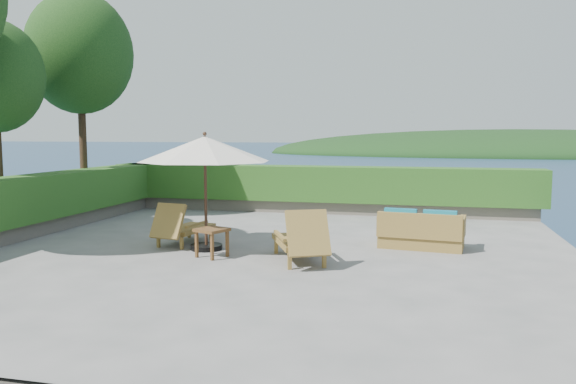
% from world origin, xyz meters
% --- Properties ---
extents(ground, '(12.00, 12.00, 0.00)m').
position_xyz_m(ground, '(0.00, 0.00, 0.00)').
color(ground, gray).
rests_on(ground, ground).
extents(foundation, '(12.00, 12.00, 3.00)m').
position_xyz_m(foundation, '(0.00, 0.00, -1.55)').
color(foundation, '#564F44').
rests_on(foundation, ocean).
extents(offshore_island, '(126.00, 57.60, 12.60)m').
position_xyz_m(offshore_island, '(25.00, 140.00, -3.00)').
color(offshore_island, black).
rests_on(offshore_island, ocean).
extents(planter_wall_far, '(12.00, 0.60, 0.36)m').
position_xyz_m(planter_wall_far, '(0.00, 5.60, 0.18)').
color(planter_wall_far, '#6C6657').
rests_on(planter_wall_far, ground).
extents(planter_wall_left, '(0.60, 12.00, 0.36)m').
position_xyz_m(planter_wall_left, '(-5.60, 0.00, 0.18)').
color(planter_wall_left, '#6C6657').
rests_on(planter_wall_left, ground).
extents(hedge_far, '(12.40, 0.90, 1.00)m').
position_xyz_m(hedge_far, '(0.00, 5.60, 0.85)').
color(hedge_far, '#204814').
rests_on(hedge_far, planter_wall_far).
extents(hedge_left, '(0.90, 12.40, 1.00)m').
position_xyz_m(hedge_left, '(-5.60, 0.00, 0.85)').
color(hedge_left, '#204814').
rests_on(hedge_left, planter_wall_left).
extents(tree_far, '(2.80, 2.80, 6.03)m').
position_xyz_m(tree_far, '(-6.00, 3.20, 4.40)').
color(tree_far, '#3E2817').
rests_on(tree_far, ground).
extents(patio_umbrella, '(3.11, 3.11, 2.33)m').
position_xyz_m(patio_umbrella, '(-1.17, -0.04, 1.97)').
color(patio_umbrella, black).
rests_on(patio_umbrella, ground).
extents(lounge_left, '(0.86, 1.64, 0.90)m').
position_xyz_m(lounge_left, '(-1.84, 0.31, 0.38)').
color(lounge_left, olive).
rests_on(lounge_left, ground).
extents(lounge_right, '(1.38, 1.88, 1.00)m').
position_xyz_m(lounge_right, '(0.89, -0.68, 0.42)').
color(lounge_right, olive).
rests_on(lounge_right, ground).
extents(side_table, '(0.67, 0.67, 0.54)m').
position_xyz_m(side_table, '(-0.80, -0.66, 0.45)').
color(side_table, brown).
rests_on(side_table, ground).
extents(wicker_loveseat, '(1.75, 1.04, 0.82)m').
position_xyz_m(wicker_loveseat, '(2.97, 1.10, 0.32)').
color(wicker_loveseat, olive).
rests_on(wicker_loveseat, ground).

